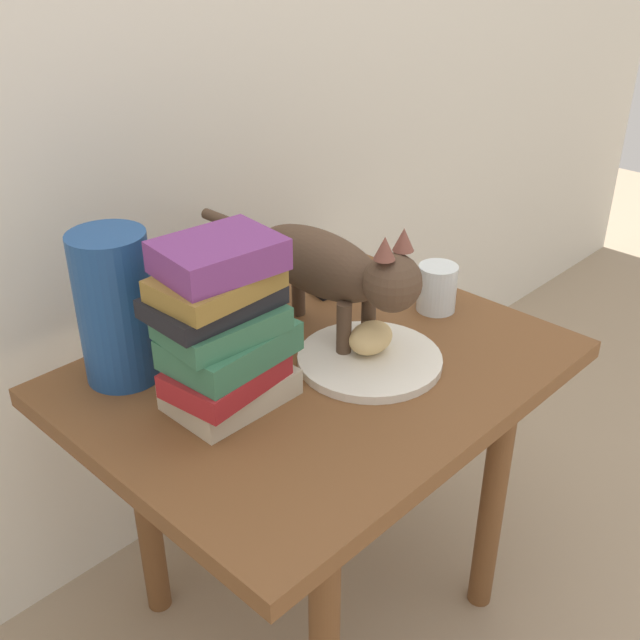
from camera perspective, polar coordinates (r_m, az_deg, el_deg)
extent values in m
plane|color=gray|center=(1.56, 0.00, -20.24)|extent=(6.00, 6.00, 0.00)
cube|color=brown|center=(1.22, 0.00, -3.92)|extent=(0.75, 0.58, 0.03)
cylinder|color=brown|center=(1.42, 12.81, -12.85)|extent=(0.04, 0.04, 0.51)
cylinder|color=brown|center=(1.41, -12.91, -13.17)|extent=(0.04, 0.04, 0.51)
cylinder|color=brown|center=(1.62, -0.22, -6.03)|extent=(0.04, 0.04, 0.51)
cylinder|color=silver|center=(1.21, 3.73, -2.97)|extent=(0.23, 0.23, 0.01)
ellipsoid|color=#E0BC7A|center=(1.21, 3.81, -1.33)|extent=(0.08, 0.06, 0.05)
cylinder|color=#4C3828|center=(1.24, 3.64, 0.12)|extent=(0.02, 0.02, 0.10)
cylinder|color=#4C3828|center=(1.20, 1.80, -0.88)|extent=(0.02, 0.02, 0.10)
cylinder|color=#4C3828|center=(1.33, -1.63, 2.39)|extent=(0.02, 0.02, 0.10)
cylinder|color=#4C3828|center=(1.30, -3.50, 1.52)|extent=(0.02, 0.02, 0.10)
ellipsoid|color=#4C3828|center=(1.23, -0.18, 4.33)|extent=(0.09, 0.26, 0.11)
sphere|color=#4C3828|center=(1.14, 5.43, 2.81)|extent=(0.09, 0.09, 0.09)
cone|color=brown|center=(1.13, 6.28, 6.02)|extent=(0.03, 0.03, 0.03)
cone|color=brown|center=(1.09, 4.86, 5.39)|extent=(0.03, 0.03, 0.03)
cylinder|color=#4C3828|center=(1.36, -6.41, 7.10)|extent=(0.02, 0.16, 0.02)
cube|color=#BCB299|center=(1.12, -6.68, -5.18)|extent=(0.17, 0.12, 0.04)
cube|color=maroon|center=(1.08, -7.05, -4.07)|extent=(0.17, 0.13, 0.04)
cube|color=#336B4C|center=(1.08, -6.76, -1.87)|extent=(0.18, 0.14, 0.04)
cube|color=#336B4C|center=(1.05, -7.36, -0.22)|extent=(0.17, 0.12, 0.03)
cube|color=black|center=(1.05, -8.00, 1.39)|extent=(0.18, 0.12, 0.03)
cube|color=olive|center=(1.03, -7.79, 2.73)|extent=(0.17, 0.12, 0.03)
cube|color=#72337A|center=(1.02, -7.62, 4.80)|extent=(0.17, 0.14, 0.04)
cylinder|color=navy|center=(1.16, -15.03, 0.89)|extent=(0.11, 0.11, 0.24)
cylinder|color=silver|center=(1.37, 8.75, 2.39)|extent=(0.07, 0.07, 0.08)
cylinder|color=silver|center=(1.38, 8.68, 1.63)|extent=(0.06, 0.06, 0.04)
cube|color=black|center=(1.45, 2.17, 2.86)|extent=(0.16, 0.07, 0.02)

